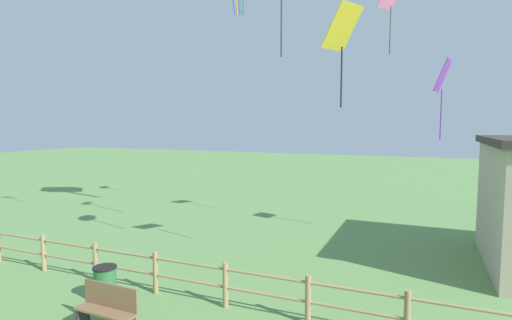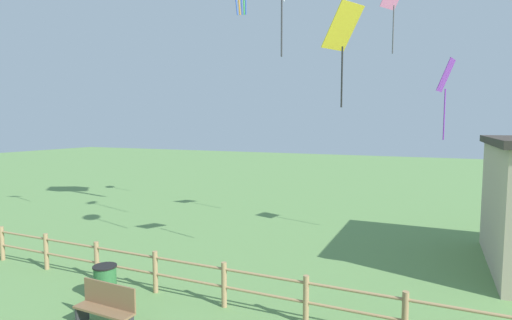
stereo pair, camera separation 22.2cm
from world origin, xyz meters
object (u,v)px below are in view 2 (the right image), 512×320
object	(u,v)px
kite_purple_streamer	(446,82)
trash_bin	(105,283)
park_bench_near_fence	(106,305)
kite_yellow_diamond	(343,34)

from	to	relation	value
kite_purple_streamer	trash_bin	bearing A→B (deg)	-133.37
park_bench_near_fence	kite_purple_streamer	size ratio (longest dim) A/B	0.53
park_bench_near_fence	kite_purple_streamer	distance (m)	13.31
trash_bin	kite_purple_streamer	bearing A→B (deg)	46.63
park_bench_near_fence	trash_bin	world-z (taller)	park_bench_near_fence
trash_bin	kite_yellow_diamond	world-z (taller)	kite_yellow_diamond
trash_bin	kite_yellow_diamond	size ratio (longest dim) A/B	0.32
kite_purple_streamer	kite_yellow_diamond	distance (m)	5.49
kite_purple_streamer	kite_yellow_diamond	size ratio (longest dim) A/B	1.02
park_bench_near_fence	trash_bin	xyz separation A→B (m)	(-1.11, 1.08, -0.05)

